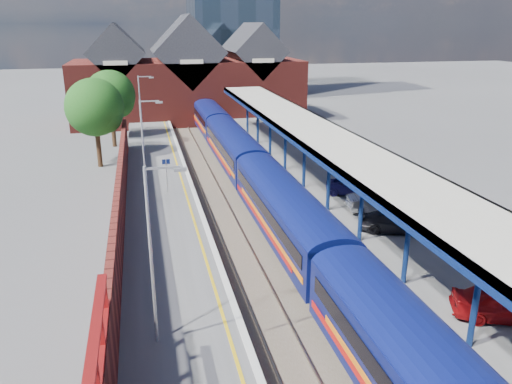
{
  "coord_description": "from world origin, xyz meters",
  "views": [
    {
      "loc": [
        -6.48,
        -10.8,
        12.6
      ],
      "look_at": [
        0.19,
        18.01,
        2.6
      ],
      "focal_mm": 35.0,
      "sensor_mm": 36.0,
      "label": 1
    }
  ],
  "objects_px": {
    "train": "(255,172)",
    "parked_car_blue": "(354,187)",
    "lamp_post_b": "(154,246)",
    "platform_sign": "(166,170)",
    "parked_car_silver": "(381,201)",
    "parked_car_red": "(504,304)",
    "lamp_post_c": "(145,146)",
    "parked_car_dark": "(394,222)",
    "lamp_post_d": "(142,108)"
  },
  "relations": [
    {
      "from": "train",
      "to": "platform_sign",
      "type": "xyz_separation_m",
      "value": [
        -6.49,
        0.02,
        0.57
      ]
    },
    {
      "from": "parked_car_red",
      "to": "parked_car_blue",
      "type": "xyz_separation_m",
      "value": [
        0.51,
        16.3,
        -0.15
      ]
    },
    {
      "from": "lamp_post_c",
      "to": "platform_sign",
      "type": "relative_size",
      "value": 2.8
    },
    {
      "from": "lamp_post_c",
      "to": "lamp_post_d",
      "type": "height_order",
      "value": "same"
    },
    {
      "from": "parked_car_dark",
      "to": "parked_car_blue",
      "type": "bearing_deg",
      "value": 19.11
    },
    {
      "from": "platform_sign",
      "to": "parked_car_silver",
      "type": "xyz_separation_m",
      "value": [
        13.21,
        -7.09,
        -0.98
      ]
    },
    {
      "from": "parked_car_silver",
      "to": "parked_car_dark",
      "type": "xyz_separation_m",
      "value": [
        -0.7,
        -3.18,
        -0.12
      ]
    },
    {
      "from": "parked_car_red",
      "to": "lamp_post_b",
      "type": "bearing_deg",
      "value": 106.74
    },
    {
      "from": "lamp_post_b",
      "to": "lamp_post_d",
      "type": "relative_size",
      "value": 1.0
    },
    {
      "from": "lamp_post_d",
      "to": "platform_sign",
      "type": "relative_size",
      "value": 2.8
    },
    {
      "from": "lamp_post_d",
      "to": "parked_car_dark",
      "type": "xyz_separation_m",
      "value": [
        13.87,
        -24.27,
        -3.41
      ]
    },
    {
      "from": "train",
      "to": "lamp_post_c",
      "type": "xyz_separation_m",
      "value": [
        -7.86,
        -1.98,
        2.87
      ]
    },
    {
      "from": "parked_car_dark",
      "to": "lamp_post_d",
      "type": "bearing_deg",
      "value": 52.99
    },
    {
      "from": "platform_sign",
      "to": "parked_car_dark",
      "type": "bearing_deg",
      "value": -39.39
    },
    {
      "from": "parked_car_silver",
      "to": "parked_car_blue",
      "type": "height_order",
      "value": "parked_car_silver"
    },
    {
      "from": "train",
      "to": "parked_car_silver",
      "type": "xyz_separation_m",
      "value": [
        6.71,
        -7.07,
        -0.41
      ]
    },
    {
      "from": "lamp_post_b",
      "to": "parked_car_blue",
      "type": "xyz_separation_m",
      "value": [
        14.37,
        14.63,
        -3.44
      ]
    },
    {
      "from": "platform_sign",
      "to": "parked_car_blue",
      "type": "relative_size",
      "value": 0.63
    },
    {
      "from": "lamp_post_d",
      "to": "parked_car_blue",
      "type": "distance_m",
      "value": 22.8
    },
    {
      "from": "lamp_post_c",
      "to": "parked_car_blue",
      "type": "distance_m",
      "value": 14.84
    },
    {
      "from": "train",
      "to": "platform_sign",
      "type": "relative_size",
      "value": 26.36
    },
    {
      "from": "lamp_post_b",
      "to": "parked_car_dark",
      "type": "xyz_separation_m",
      "value": [
        13.87,
        7.73,
        -3.41
      ]
    },
    {
      "from": "lamp_post_c",
      "to": "parked_car_red",
      "type": "height_order",
      "value": "lamp_post_c"
    },
    {
      "from": "lamp_post_d",
      "to": "platform_sign",
      "type": "bearing_deg",
      "value": -84.44
    },
    {
      "from": "lamp_post_d",
      "to": "parked_car_red",
      "type": "height_order",
      "value": "lamp_post_d"
    },
    {
      "from": "platform_sign",
      "to": "parked_car_silver",
      "type": "distance_m",
      "value": 15.02
    },
    {
      "from": "train",
      "to": "parked_car_blue",
      "type": "height_order",
      "value": "train"
    },
    {
      "from": "parked_car_red",
      "to": "platform_sign",
      "type": "bearing_deg",
      "value": 56.04
    },
    {
      "from": "train",
      "to": "parked_car_blue",
      "type": "xyz_separation_m",
      "value": [
        6.51,
        -3.35,
        -0.57
      ]
    },
    {
      "from": "parked_car_blue",
      "to": "platform_sign",
      "type": "bearing_deg",
      "value": 98.61
    },
    {
      "from": "parked_car_silver",
      "to": "lamp_post_c",
      "type": "bearing_deg",
      "value": 80.02
    },
    {
      "from": "lamp_post_b",
      "to": "lamp_post_c",
      "type": "height_order",
      "value": "same"
    },
    {
      "from": "lamp_post_b",
      "to": "parked_car_blue",
      "type": "distance_m",
      "value": 20.79
    },
    {
      "from": "lamp_post_d",
      "to": "parked_car_red",
      "type": "distance_m",
      "value": 36.56
    },
    {
      "from": "lamp_post_b",
      "to": "lamp_post_c",
      "type": "distance_m",
      "value": 16.0
    },
    {
      "from": "lamp_post_c",
      "to": "platform_sign",
      "type": "xyz_separation_m",
      "value": [
        1.36,
        2.0,
        -2.3
      ]
    },
    {
      "from": "lamp_post_c",
      "to": "parked_car_dark",
      "type": "relative_size",
      "value": 1.74
    },
    {
      "from": "platform_sign",
      "to": "parked_car_silver",
      "type": "bearing_deg",
      "value": -28.22
    },
    {
      "from": "parked_car_red",
      "to": "train",
      "type": "bearing_deg",
      "value": 40.6
    },
    {
      "from": "platform_sign",
      "to": "parked_car_blue",
      "type": "distance_m",
      "value": 13.48
    },
    {
      "from": "parked_car_blue",
      "to": "lamp_post_d",
      "type": "bearing_deg",
      "value": 62.73
    },
    {
      "from": "parked_car_dark",
      "to": "parked_car_blue",
      "type": "relative_size",
      "value": 1.01
    },
    {
      "from": "lamp_post_c",
      "to": "parked_car_dark",
      "type": "height_order",
      "value": "lamp_post_c"
    },
    {
      "from": "train",
      "to": "lamp_post_c",
      "type": "height_order",
      "value": "lamp_post_c"
    },
    {
      "from": "parked_car_red",
      "to": "parked_car_silver",
      "type": "xyz_separation_m",
      "value": [
        0.71,
        12.58,
        0.01
      ]
    },
    {
      "from": "lamp_post_d",
      "to": "parked_car_blue",
      "type": "xyz_separation_m",
      "value": [
        14.37,
        -17.37,
        -3.44
      ]
    },
    {
      "from": "train",
      "to": "parked_car_red",
      "type": "distance_m",
      "value": 20.56
    },
    {
      "from": "lamp_post_b",
      "to": "parked_car_blue",
      "type": "relative_size",
      "value": 1.75
    },
    {
      "from": "parked_car_dark",
      "to": "lamp_post_b",
      "type": "bearing_deg",
      "value": 142.38
    },
    {
      "from": "lamp_post_b",
      "to": "platform_sign",
      "type": "bearing_deg",
      "value": 85.67
    }
  ]
}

